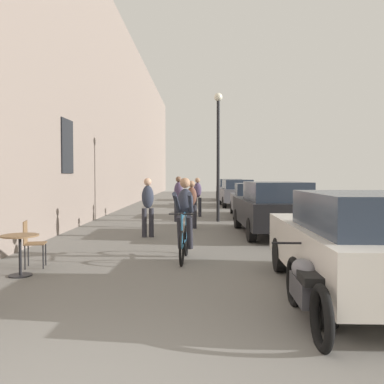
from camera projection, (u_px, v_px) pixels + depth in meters
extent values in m
cube|color=gray|center=(89.00, 92.00, 16.67)|extent=(0.50, 68.00, 10.21)
cube|color=black|center=(67.00, 146.00, 13.07)|extent=(0.04, 1.10, 1.70)
cylinder|color=black|center=(20.00, 275.00, 7.27)|extent=(0.40, 0.40, 0.02)
cylinder|color=black|center=(20.00, 256.00, 7.25)|extent=(0.05, 0.05, 0.67)
cylinder|color=brown|center=(20.00, 236.00, 7.24)|extent=(0.64, 0.64, 0.02)
cylinder|color=black|center=(46.00, 254.00, 8.12)|extent=(0.02, 0.02, 0.45)
cylinder|color=black|center=(43.00, 257.00, 7.81)|extent=(0.02, 0.02, 0.45)
cylinder|color=black|center=(28.00, 254.00, 8.06)|extent=(0.02, 0.02, 0.45)
cylinder|color=black|center=(25.00, 258.00, 7.74)|extent=(0.02, 0.02, 0.45)
cube|color=brown|center=(35.00, 243.00, 7.93)|extent=(0.45, 0.45, 0.02)
cube|color=brown|center=(25.00, 232.00, 7.88)|extent=(0.09, 0.34, 0.42)
torus|color=black|center=(182.00, 249.00, 8.11)|extent=(0.09, 0.71, 0.71)
torus|color=black|center=(186.00, 240.00, 9.16)|extent=(0.09, 0.71, 0.71)
cylinder|color=#286084|center=(186.00, 228.00, 9.06)|extent=(0.05, 0.22, 0.58)
cylinder|color=#286084|center=(184.00, 215.00, 8.55)|extent=(0.08, 0.83, 0.14)
cylinder|color=#286084|center=(182.00, 231.00, 8.12)|extent=(0.04, 0.09, 0.67)
cylinder|color=#286084|center=(184.00, 242.00, 8.66)|extent=(0.09, 1.00, 0.12)
cylinder|color=black|center=(182.00, 214.00, 8.14)|extent=(0.52, 0.06, 0.03)
ellipsoid|color=black|center=(186.00, 214.00, 8.96)|extent=(0.12, 0.24, 0.06)
ellipsoid|color=#2D3342|center=(185.00, 201.00, 8.87)|extent=(0.36, 0.37, 0.59)
sphere|color=#A57A5B|center=(185.00, 183.00, 8.81)|extent=(0.22, 0.22, 0.22)
cylinder|color=#26262D|center=(190.00, 232.00, 8.81)|extent=(0.15, 0.40, 0.75)
cylinder|color=#26262D|center=(180.00, 232.00, 8.82)|extent=(0.15, 0.40, 0.75)
cylinder|color=#2D3342|center=(191.00, 203.00, 8.47)|extent=(0.11, 0.75, 0.48)
cylinder|color=#2D3342|center=(177.00, 203.00, 8.49)|extent=(0.14, 0.75, 0.48)
cylinder|color=#26262D|center=(151.00, 223.00, 11.88)|extent=(0.14, 0.14, 0.83)
cylinder|color=#26262D|center=(144.00, 223.00, 11.85)|extent=(0.14, 0.14, 0.83)
ellipsoid|color=#2D3342|center=(148.00, 197.00, 11.83)|extent=(0.38, 0.29, 0.65)
sphere|color=tan|center=(148.00, 182.00, 11.82)|extent=(0.22, 0.22, 0.22)
cylinder|color=#26262D|center=(195.00, 217.00, 13.82)|extent=(0.14, 0.14, 0.77)
cylinder|color=#26262D|center=(189.00, 217.00, 13.86)|extent=(0.14, 0.14, 0.77)
ellipsoid|color=brown|center=(192.00, 196.00, 13.81)|extent=(0.38, 0.30, 0.61)
sphere|color=#A57A5B|center=(192.00, 184.00, 13.80)|extent=(0.22, 0.22, 0.22)
cylinder|color=#26262D|center=(176.00, 211.00, 15.91)|extent=(0.14, 0.14, 0.85)
cylinder|color=#26262D|center=(181.00, 211.00, 15.87)|extent=(0.14, 0.14, 0.85)
ellipsoid|color=#4C3D5B|center=(179.00, 191.00, 15.86)|extent=(0.37, 0.29, 0.67)
sphere|color=brown|center=(179.00, 179.00, 15.84)|extent=(0.22, 0.22, 0.22)
cylinder|color=#26262D|center=(195.00, 207.00, 17.87)|extent=(0.14, 0.14, 0.82)
cylinder|color=#26262D|center=(200.00, 207.00, 17.86)|extent=(0.14, 0.14, 0.82)
ellipsoid|color=#4C3D5B|center=(198.00, 190.00, 17.84)|extent=(0.35, 0.25, 0.65)
sphere|color=#A57A5B|center=(198.00, 180.00, 17.82)|extent=(0.22, 0.22, 0.22)
cylinder|color=black|center=(218.00, 162.00, 15.86)|extent=(0.12, 0.12, 4.60)
sphere|color=silver|center=(218.00, 97.00, 15.77)|extent=(0.32, 0.32, 0.32)
cube|color=beige|center=(352.00, 250.00, 6.13)|extent=(1.83, 4.30, 0.70)
cube|color=#283342|center=(366.00, 212.00, 5.59)|extent=(1.52, 2.33, 0.52)
cylinder|color=black|center=(280.00, 255.00, 7.58)|extent=(0.21, 0.62, 0.62)
cylinder|color=black|center=(369.00, 255.00, 7.52)|extent=(0.21, 0.62, 0.62)
cylinder|color=black|center=(324.00, 302.00, 4.76)|extent=(0.21, 0.62, 0.62)
cube|color=black|center=(272.00, 212.00, 12.43)|extent=(1.98, 4.49, 0.72)
cube|color=#283342|center=(276.00, 191.00, 11.87)|extent=(1.62, 2.44, 0.54)
cylinder|color=black|center=(238.00, 219.00, 13.89)|extent=(0.23, 0.65, 0.64)
cylinder|color=black|center=(288.00, 219.00, 13.91)|extent=(0.23, 0.65, 0.64)
cylinder|color=black|center=(252.00, 230.00, 10.97)|extent=(0.23, 0.65, 0.64)
cylinder|color=black|center=(314.00, 230.00, 10.99)|extent=(0.23, 0.65, 0.64)
cube|color=#595960|center=(252.00, 202.00, 17.91)|extent=(1.81, 4.09, 0.66)
cube|color=#283342|center=(253.00, 189.00, 17.41)|extent=(1.48, 2.23, 0.49)
cylinder|color=black|center=(232.00, 207.00, 19.30)|extent=(0.21, 0.59, 0.58)
cylinder|color=black|center=(266.00, 207.00, 19.22)|extent=(0.21, 0.59, 0.58)
cylinder|color=black|center=(235.00, 212.00, 16.64)|extent=(0.21, 0.59, 0.58)
cylinder|color=black|center=(274.00, 213.00, 16.56)|extent=(0.21, 0.59, 0.58)
cube|color=#595960|center=(236.00, 195.00, 24.13)|extent=(1.96, 4.40, 0.71)
cube|color=#283342|center=(237.00, 184.00, 23.59)|extent=(1.60, 2.40, 0.52)
cylinder|color=black|center=(220.00, 199.00, 25.56)|extent=(0.23, 0.63, 0.63)
cylinder|color=black|center=(246.00, 199.00, 25.59)|extent=(0.23, 0.63, 0.63)
cylinder|color=black|center=(224.00, 202.00, 22.70)|extent=(0.23, 0.63, 0.63)
cylinder|color=black|center=(254.00, 202.00, 22.74)|extent=(0.23, 0.63, 0.63)
cube|color=#595960|center=(230.00, 191.00, 30.14)|extent=(1.78, 4.30, 0.70)
cube|color=#283342|center=(230.00, 183.00, 29.60)|extent=(1.50, 2.32, 0.52)
cylinder|color=black|center=(218.00, 195.00, 31.58)|extent=(0.20, 0.62, 0.62)
cylinder|color=black|center=(239.00, 195.00, 31.56)|extent=(0.20, 0.62, 0.62)
cylinder|color=black|center=(219.00, 197.00, 28.75)|extent=(0.20, 0.62, 0.62)
cylinder|color=black|center=(243.00, 197.00, 28.72)|extent=(0.20, 0.62, 0.62)
torus|color=black|center=(293.00, 282.00, 5.67)|extent=(0.11, 0.69, 0.69)
torus|color=black|center=(321.00, 318.00, 4.22)|extent=(0.12, 0.70, 0.70)
cube|color=#333338|center=(305.00, 289.00, 4.94)|extent=(0.26, 0.77, 0.28)
ellipsoid|color=#595960|center=(304.00, 269.00, 5.03)|extent=(0.29, 0.53, 0.24)
cube|color=black|center=(311.00, 278.00, 4.65)|extent=(0.25, 0.45, 0.10)
cylinder|color=black|center=(295.00, 243.00, 5.55)|extent=(0.62, 0.05, 0.03)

